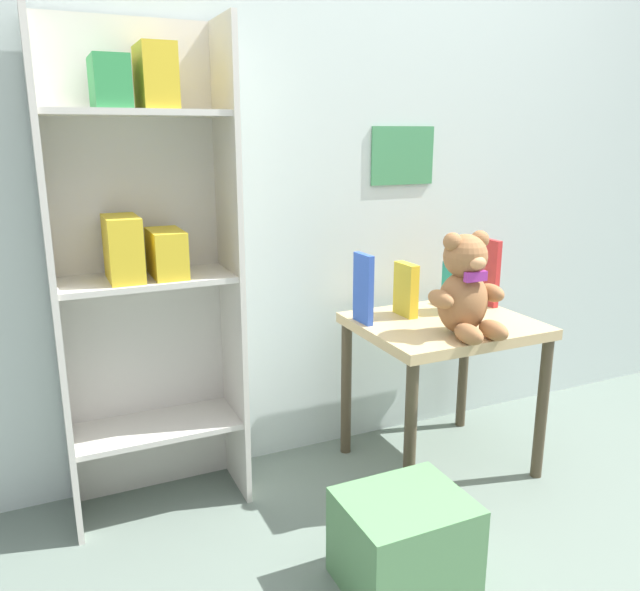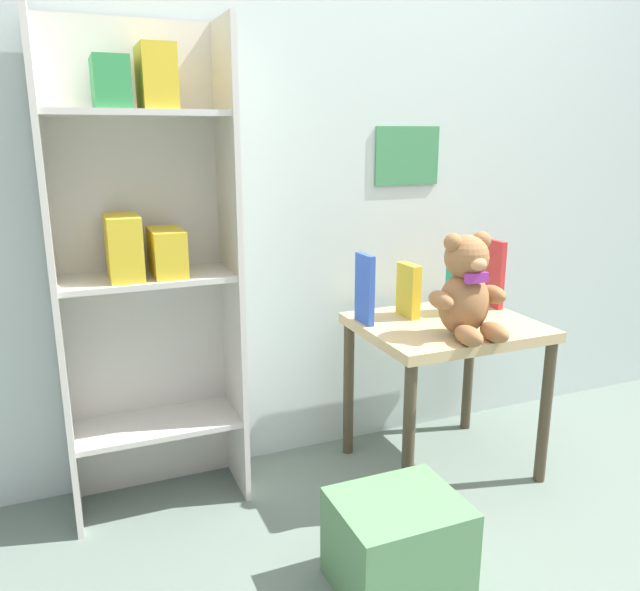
{
  "view_description": "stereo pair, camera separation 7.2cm",
  "coord_description": "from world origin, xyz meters",
  "views": [
    {
      "loc": [
        -1.04,
        -0.84,
        1.21
      ],
      "look_at": [
        -0.22,
        0.95,
        0.69
      ],
      "focal_mm": 35.0,
      "sensor_mm": 36.0,
      "label": 1
    },
    {
      "loc": [
        -0.97,
        -0.86,
        1.21
      ],
      "look_at": [
        -0.22,
        0.95,
        0.69
      ],
      "focal_mm": 35.0,
      "sensor_mm": 36.0,
      "label": 2
    }
  ],
  "objects": [
    {
      "name": "storage_bin",
      "position": [
        -0.22,
        0.4,
        0.13
      ],
      "size": [
        0.34,
        0.28,
        0.26
      ],
      "color": "#568956",
      "rests_on": "ground_plane"
    },
    {
      "name": "display_table",
      "position": [
        0.24,
        0.9,
        0.48
      ],
      "size": [
        0.61,
        0.51,
        0.56
      ],
      "color": "tan",
      "rests_on": "ground_plane"
    },
    {
      "name": "teddy_bear",
      "position": [
        0.21,
        0.76,
        0.72
      ],
      "size": [
        0.26,
        0.24,
        0.34
      ],
      "color": "#99663D",
      "rests_on": "display_table"
    },
    {
      "name": "book_standing_red",
      "position": [
        0.51,
        1.02,
        0.69
      ],
      "size": [
        0.02,
        0.12,
        0.26
      ],
      "primitive_type": "cube",
      "rotation": [
        0.0,
        0.0,
        -0.0
      ],
      "color": "red",
      "rests_on": "display_table"
    },
    {
      "name": "book_standing_yellow",
      "position": [
        0.15,
        1.02,
        0.66
      ],
      "size": [
        0.04,
        0.11,
        0.19
      ],
      "primitive_type": "cube",
      "rotation": [
        0.0,
        0.0,
        0.03
      ],
      "color": "gold",
      "rests_on": "display_table"
    },
    {
      "name": "wall_back",
      "position": [
        0.0,
        1.26,
        1.25
      ],
      "size": [
        4.8,
        0.07,
        2.5
      ],
      "color": "silver",
      "rests_on": "ground_plane"
    },
    {
      "name": "bookshelf_side",
      "position": [
        -0.75,
        1.11,
        0.85
      ],
      "size": [
        0.55,
        0.26,
        1.54
      ],
      "color": "beige",
      "rests_on": "ground_plane"
    },
    {
      "name": "book_standing_teal",
      "position": [
        0.33,
        0.99,
        0.65
      ],
      "size": [
        0.02,
        0.11,
        0.18
      ],
      "primitive_type": "cube",
      "rotation": [
        0.0,
        0.0,
        -0.02
      ],
      "color": "teal",
      "rests_on": "display_table"
    },
    {
      "name": "book_standing_blue",
      "position": [
        -0.03,
        1.01,
        0.68
      ],
      "size": [
        0.03,
        0.11,
        0.24
      ],
      "primitive_type": "cube",
      "rotation": [
        0.0,
        0.0,
        0.04
      ],
      "color": "#2D51B7",
      "rests_on": "display_table"
    }
  ]
}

